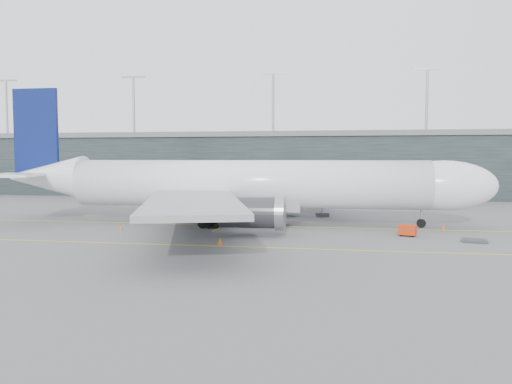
# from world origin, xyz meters

# --- Properties ---
(ground) EXTENTS (320.00, 320.00, 0.00)m
(ground) POSITION_xyz_m (0.00, 0.00, 0.00)
(ground) COLOR #58585D
(ground) RESTS_ON ground
(taxiline_a) EXTENTS (160.00, 0.25, 0.02)m
(taxiline_a) POSITION_xyz_m (0.00, -4.00, 0.01)
(taxiline_a) COLOR gold
(taxiline_a) RESTS_ON ground
(taxiline_b) EXTENTS (160.00, 0.25, 0.02)m
(taxiline_b) POSITION_xyz_m (0.00, -20.00, 0.01)
(taxiline_b) COLOR gold
(taxiline_b) RESTS_ON ground
(taxiline_lead_main) EXTENTS (0.25, 60.00, 0.02)m
(taxiline_lead_main) POSITION_xyz_m (5.00, 20.00, 0.01)
(taxiline_lead_main) COLOR gold
(taxiline_lead_main) RESTS_ON ground
(terminal) EXTENTS (240.00, 36.00, 29.00)m
(terminal) POSITION_xyz_m (-0.00, 58.00, 7.62)
(terminal) COLOR black
(terminal) RESTS_ON ground
(main_aircraft) EXTENTS (69.12, 65.16, 19.44)m
(main_aircraft) POSITION_xyz_m (7.65, -2.31, 5.45)
(main_aircraft) COLOR white
(main_aircraft) RESTS_ON ground
(jet_bridge) EXTENTS (14.97, 44.42, 5.97)m
(jet_bridge) POSITION_xyz_m (15.91, 21.06, 4.47)
(jet_bridge) COLOR #29292D
(jet_bridge) RESTS_ON ground
(gse_cart) EXTENTS (2.27, 1.86, 1.33)m
(gse_cart) POSITION_xyz_m (28.74, -9.86, 0.74)
(gse_cart) COLOR red
(gse_cart) RESTS_ON ground
(baggage_dolly) EXTENTS (2.98, 2.57, 0.26)m
(baggage_dolly) POSITION_xyz_m (35.51, -12.81, 0.16)
(baggage_dolly) COLOR #343438
(baggage_dolly) RESTS_ON ground
(uld_a) EXTENTS (2.11, 1.89, 1.59)m
(uld_a) POSITION_xyz_m (-4.96, 10.62, 0.84)
(uld_a) COLOR #36363B
(uld_a) RESTS_ON ground
(uld_b) EXTENTS (2.04, 1.68, 1.75)m
(uld_b) POSITION_xyz_m (-1.31, 10.56, 0.92)
(uld_b) COLOR #36363B
(uld_b) RESTS_ON ground
(uld_c) EXTENTS (2.47, 2.26, 1.82)m
(uld_c) POSITION_xyz_m (0.82, 10.06, 0.96)
(uld_c) COLOR #36363B
(uld_c) RESTS_ON ground
(cone_nose) EXTENTS (0.48, 0.48, 0.77)m
(cone_nose) POSITION_xyz_m (33.86, -4.22, 0.38)
(cone_nose) COLOR #D2560B
(cone_nose) RESTS_ON ground
(cone_wing_stbd) EXTENTS (0.50, 0.50, 0.80)m
(cone_wing_stbd) POSITION_xyz_m (8.28, -19.43, 0.40)
(cone_wing_stbd) COLOR orange
(cone_wing_stbd) RESTS_ON ground
(cone_wing_port) EXTENTS (0.48, 0.48, 0.76)m
(cone_wing_port) POSITION_xyz_m (8.16, 10.84, 0.38)
(cone_wing_port) COLOR #CE5E0B
(cone_wing_port) RESTS_ON ground
(cone_tail) EXTENTS (0.45, 0.45, 0.72)m
(cone_tail) POSITION_xyz_m (-6.70, -11.10, 0.36)
(cone_tail) COLOR #D95C0C
(cone_tail) RESTS_ON ground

